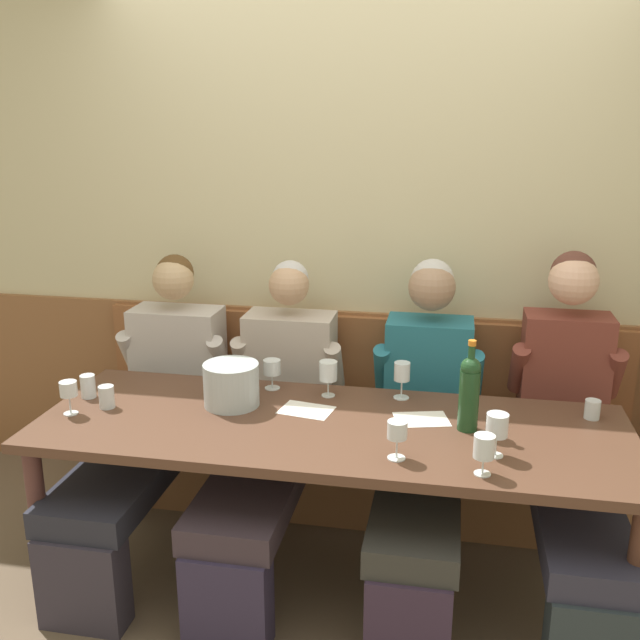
{
  "coord_description": "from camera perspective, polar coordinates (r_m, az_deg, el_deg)",
  "views": [
    {
      "loc": [
        0.44,
        -2.35,
        1.9
      ],
      "look_at": [
        -0.1,
        0.46,
        1.07
      ],
      "focal_mm": 39.9,
      "sensor_mm": 36.0,
      "label": 1
    }
  ],
  "objects": [
    {
      "name": "person_left_seat",
      "position": [
        3.19,
        -3.76,
        -7.89
      ],
      "size": [
        0.53,
        1.23,
        1.25
      ],
      "color": "#2E2841",
      "rests_on": "ground"
    },
    {
      "name": "person_right_seat",
      "position": [
        3.14,
        19.51,
        -8.14
      ],
      "size": [
        0.48,
        1.23,
        1.34
      ],
      "color": "#293338",
      "rests_on": "ground"
    },
    {
      "name": "water_tumbler_left",
      "position": [
        3.04,
        21.0,
        -6.7
      ],
      "size": [
        0.06,
        0.06,
        0.08
      ],
      "primitive_type": "cylinder",
      "color": "silver",
      "rests_on": "dining_table"
    },
    {
      "name": "person_center_right_seat",
      "position": [
        3.11,
        8.32,
        -8.03
      ],
      "size": [
        0.5,
        1.24,
        1.28
      ],
      "color": "#332538",
      "rests_on": "ground"
    },
    {
      "name": "wine_glass_mid_left",
      "position": [
        2.59,
        14.01,
        -8.35
      ],
      "size": [
        0.08,
        0.08,
        0.16
      ],
      "color": "silver",
      "rests_on": "dining_table"
    },
    {
      "name": "wine_glass_near_bucket",
      "position": [
        3.12,
        -3.87,
        -3.87
      ],
      "size": [
        0.08,
        0.08,
        0.13
      ],
      "color": "silver",
      "rests_on": "dining_table"
    },
    {
      "name": "wood_wainscot_panel",
      "position": [
        3.7,
        3.19,
        -6.53
      ],
      "size": [
        6.8,
        0.03,
        0.96
      ],
      "primitive_type": "cube",
      "color": "brown",
      "rests_on": "ground"
    },
    {
      "name": "dining_table",
      "position": [
        2.84,
        0.84,
        -9.71
      ],
      "size": [
        2.32,
        0.82,
        0.74
      ],
      "color": "#523525",
      "rests_on": "ground"
    },
    {
      "name": "water_tumbler_center",
      "position": [
        3.07,
        -16.74,
        -5.92
      ],
      "size": [
        0.06,
        0.06,
        0.09
      ],
      "primitive_type": "cylinder",
      "color": "silver",
      "rests_on": "dining_table"
    },
    {
      "name": "ground_plane",
      "position": [
        3.06,
        0.18,
        -22.51
      ],
      "size": [
        6.8,
        6.8,
        0.02
      ],
      "primitive_type": "cube",
      "color": "brown",
      "rests_on": "ground"
    },
    {
      "name": "tasting_sheet_right_guest",
      "position": [
        2.87,
        8.14,
        -7.89
      ],
      "size": [
        0.24,
        0.2,
        0.0
      ],
      "primitive_type": "cube",
      "rotation": [
        0.0,
        0.0,
        0.26
      ],
      "color": "white",
      "rests_on": "dining_table"
    },
    {
      "name": "person_center_left_seat",
      "position": [
        3.37,
        -13.29,
        -6.86
      ],
      "size": [
        0.54,
        1.23,
        1.25
      ],
      "color": "#302B38",
      "rests_on": "ground"
    },
    {
      "name": "wine_glass_right_end",
      "position": [
        2.46,
        13.02,
        -10.02
      ],
      "size": [
        0.07,
        0.07,
        0.14
      ],
      "color": "silver",
      "rests_on": "dining_table"
    },
    {
      "name": "wine_glass_mid_right",
      "position": [
        3.03,
        -19.52,
        -5.36
      ],
      "size": [
        0.07,
        0.07,
        0.14
      ],
      "color": "silver",
      "rests_on": "dining_table"
    },
    {
      "name": "ice_bucket",
      "position": [
        2.97,
        -7.12,
        -5.16
      ],
      "size": [
        0.23,
        0.23,
        0.18
      ],
      "primitive_type": "cylinder",
      "color": "#B0BEC3",
      "rests_on": "dining_table"
    },
    {
      "name": "tasting_sheet_left_guest",
      "position": [
        2.93,
        -1.1,
        -7.24
      ],
      "size": [
        0.23,
        0.18,
        0.0
      ],
      "primitive_type": "cube",
      "rotation": [
        0.0,
        0.0,
        -0.17
      ],
      "color": "white",
      "rests_on": "dining_table"
    },
    {
      "name": "wine_glass_center_front",
      "position": [
        3.03,
        6.6,
        -4.22
      ],
      "size": [
        0.07,
        0.07,
        0.16
      ],
      "color": "silver",
      "rests_on": "dining_table"
    },
    {
      "name": "wine_glass_left_end",
      "position": [
        3.03,
        0.67,
        -4.23
      ],
      "size": [
        0.08,
        0.08,
        0.16
      ],
      "color": "silver",
      "rests_on": "dining_table"
    },
    {
      "name": "wine_bottle_green_tall",
      "position": [
        2.76,
        11.88,
        -5.6
      ],
      "size": [
        0.08,
        0.08,
        0.36
      ],
      "color": "#1D4221",
      "rests_on": "dining_table"
    },
    {
      "name": "wine_glass_by_bottle",
      "position": [
        2.51,
        6.21,
        -8.93
      ],
      "size": [
        0.07,
        0.07,
        0.14
      ],
      "color": "silver",
      "rests_on": "dining_table"
    },
    {
      "name": "water_tumbler_right",
      "position": [
        3.2,
        -18.11,
        -5.07
      ],
      "size": [
        0.06,
        0.06,
        0.1
      ],
      "primitive_type": "cylinder",
      "color": "silver",
      "rests_on": "dining_table"
    },
    {
      "name": "room_wall_back",
      "position": [
        3.5,
        3.55,
        7.89
      ],
      "size": [
        6.8,
        0.08,
        2.8
      ],
      "primitive_type": "cube",
      "color": "beige",
      "rests_on": "ground"
    },
    {
      "name": "wall_bench",
      "position": [
        3.59,
        2.68,
        -10.7
      ],
      "size": [
        2.62,
        0.42,
        0.94
      ],
      "color": "brown",
      "rests_on": "ground"
    }
  ]
}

